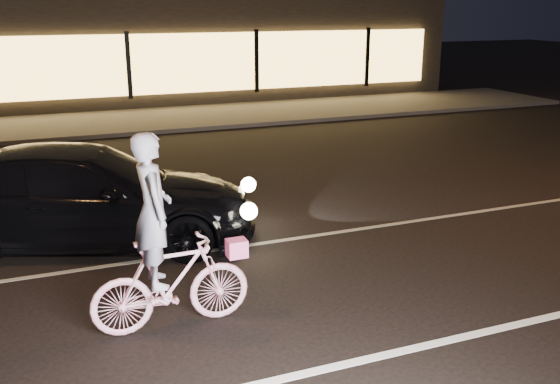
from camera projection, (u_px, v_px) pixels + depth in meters
name	position (u px, v px, depth m)	size (l,w,h in m)	color
ground	(318.00, 297.00, 7.91)	(90.00, 90.00, 0.00)	black
lane_stripe_near	(379.00, 356.00, 6.58)	(60.00, 0.12, 0.01)	silver
lane_stripe_far	(264.00, 243.00, 9.69)	(60.00, 0.10, 0.01)	gray
sidewalk	(141.00, 121.00, 19.44)	(30.00, 4.00, 0.12)	#383533
storefront	(111.00, 42.00, 24.14)	(25.40, 8.42, 4.20)	black
cyclist	(166.00, 262.00, 6.94)	(1.82, 0.63, 2.30)	#D83D75
sedan	(87.00, 196.00, 9.55)	(5.58, 3.66, 1.50)	black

